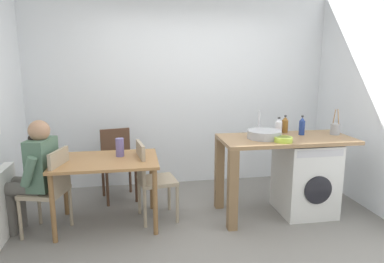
# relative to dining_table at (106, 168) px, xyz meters

# --- Properties ---
(ground_plane) EXTENTS (5.46, 5.46, 0.00)m
(ground_plane) POSITION_rel_dining_table_xyz_m (0.99, -0.49, -0.64)
(ground_plane) COLOR slate
(wall_back) EXTENTS (4.60, 0.10, 2.70)m
(wall_back) POSITION_rel_dining_table_xyz_m (0.99, 1.26, 0.71)
(wall_back) COLOR silver
(wall_back) RESTS_ON ground_plane
(dining_table) EXTENTS (1.10, 0.76, 0.74)m
(dining_table) POSITION_rel_dining_table_xyz_m (0.00, 0.00, 0.00)
(dining_table) COLOR #9E7042
(dining_table) RESTS_ON ground_plane
(chair_person_seat) EXTENTS (0.49, 0.49, 0.90)m
(chair_person_seat) POSITION_rel_dining_table_xyz_m (-0.55, -0.12, -0.14)
(chair_person_seat) COLOR gray
(chair_person_seat) RESTS_ON ground_plane
(chair_opposite) EXTENTS (0.46, 0.46, 0.90)m
(chair_opposite) POSITION_rel_dining_table_xyz_m (0.48, 0.04, -0.14)
(chair_opposite) COLOR gray
(chair_opposite) RESTS_ON ground_plane
(chair_spare_by_wall) EXTENTS (0.48, 0.48, 0.90)m
(chair_spare_by_wall) POSITION_rel_dining_table_xyz_m (0.08, 0.77, -0.14)
(chair_spare_by_wall) COLOR #4C3323
(chair_spare_by_wall) RESTS_ON ground_plane
(seated_person) EXTENTS (0.55, 0.54, 1.20)m
(seated_person) POSITION_rel_dining_table_xyz_m (-0.70, -0.08, 0.03)
(seated_person) COLOR #595651
(seated_person) RESTS_ON ground_plane
(kitchen_counter) EXTENTS (1.50, 0.68, 0.92)m
(kitchen_counter) POSITION_rel_dining_table_xyz_m (1.80, -0.07, 0.12)
(kitchen_counter) COLOR olive
(kitchen_counter) RESTS_ON ground_plane
(washing_machine) EXTENTS (0.60, 0.61, 0.86)m
(washing_machine) POSITION_rel_dining_table_xyz_m (2.27, -0.07, -0.21)
(washing_machine) COLOR silver
(washing_machine) RESTS_ON ground_plane
(sink_basin) EXTENTS (0.38, 0.38, 0.09)m
(sink_basin) POSITION_rel_dining_table_xyz_m (1.75, -0.07, 0.32)
(sink_basin) COLOR #9EA0A5
(sink_basin) RESTS_ON kitchen_counter
(tap) EXTENTS (0.02, 0.02, 0.28)m
(tap) POSITION_rel_dining_table_xyz_m (1.75, 0.11, 0.42)
(tap) COLOR #B2B2B7
(tap) RESTS_ON kitchen_counter
(bottle_tall_green) EXTENTS (0.08, 0.08, 0.20)m
(bottle_tall_green) POSITION_rel_dining_table_xyz_m (2.01, 0.15, 0.37)
(bottle_tall_green) COLOR silver
(bottle_tall_green) RESTS_ON kitchen_counter
(bottle_squat_brown) EXTENTS (0.07, 0.07, 0.21)m
(bottle_squat_brown) POSITION_rel_dining_table_xyz_m (2.11, 0.19, 0.37)
(bottle_squat_brown) COLOR brown
(bottle_squat_brown) RESTS_ON kitchen_counter
(bottle_clear_small) EXTENTS (0.07, 0.07, 0.23)m
(bottle_clear_small) POSITION_rel_dining_table_xyz_m (2.25, 0.04, 0.38)
(bottle_clear_small) COLOR navy
(bottle_clear_small) RESTS_ON kitchen_counter
(mixing_bowl) EXTENTS (0.20, 0.20, 0.05)m
(mixing_bowl) POSITION_rel_dining_table_xyz_m (1.89, -0.27, 0.31)
(mixing_bowl) COLOR #A8C63D
(mixing_bowl) RESTS_ON kitchen_counter
(utensil_crock) EXTENTS (0.11, 0.11, 0.30)m
(utensil_crock) POSITION_rel_dining_table_xyz_m (2.64, -0.02, 0.35)
(utensil_crock) COLOR gray
(utensil_crock) RESTS_ON kitchen_counter
(vase) EXTENTS (0.09, 0.09, 0.20)m
(vase) POSITION_rel_dining_table_xyz_m (0.15, 0.10, 0.20)
(vase) COLOR slate
(vase) RESTS_ON dining_table
(scissors) EXTENTS (0.15, 0.06, 0.01)m
(scissors) POSITION_rel_dining_table_xyz_m (1.96, -0.17, 0.28)
(scissors) COLOR #B2B2B7
(scissors) RESTS_ON kitchen_counter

